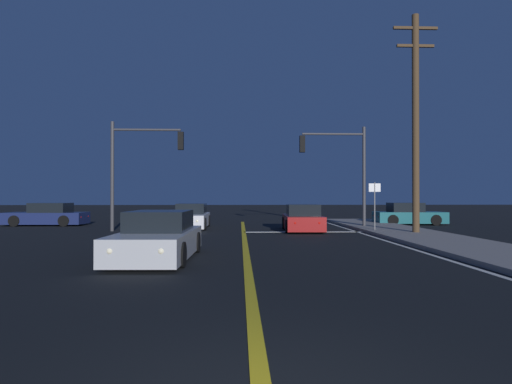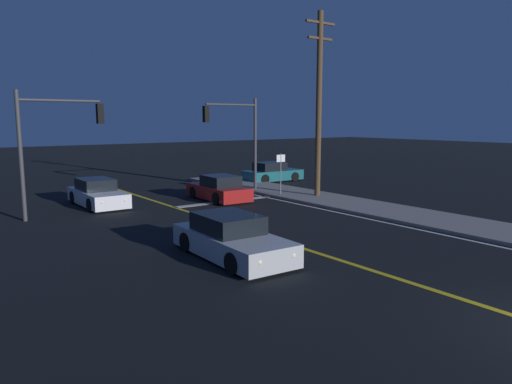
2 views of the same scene
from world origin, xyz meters
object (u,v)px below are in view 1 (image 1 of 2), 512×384
(car_side_waiting_white, at_px, (191,217))
(traffic_signal_near_right, at_px, (340,161))
(car_distant_tail_navy, at_px, (47,216))
(utility_pole_right, at_px, (416,120))
(traffic_signal_far_left, at_px, (139,158))
(car_mid_block_silver, at_px, (158,238))
(street_sign_corner, at_px, (375,199))
(car_lead_oncoming_teal, at_px, (408,215))
(car_following_oncoming_red, at_px, (303,219))

(car_side_waiting_white, bearing_deg, traffic_signal_near_right, 176.31)
(car_distant_tail_navy, bearing_deg, utility_pole_right, -108.94)
(traffic_signal_far_left, bearing_deg, traffic_signal_near_right, 7.58)
(car_mid_block_silver, bearing_deg, street_sign_corner, -134.63)
(car_lead_oncoming_teal, bearing_deg, street_sign_corner, -31.93)
(car_side_waiting_white, height_order, car_following_oncoming_red, same)
(traffic_signal_far_left, bearing_deg, car_mid_block_silver, -74.05)
(car_side_waiting_white, height_order, car_lead_oncoming_teal, same)
(car_mid_block_silver, distance_m, traffic_signal_near_right, 13.89)
(car_lead_oncoming_teal, relative_size, traffic_signal_near_right, 0.76)
(car_following_oncoming_red, height_order, car_lead_oncoming_teal, same)
(traffic_signal_far_left, height_order, utility_pole_right, utility_pole_right)
(car_lead_oncoming_teal, bearing_deg, traffic_signal_far_left, -72.09)
(car_following_oncoming_red, distance_m, car_mid_block_silver, 10.93)
(car_mid_block_silver, distance_m, car_lead_oncoming_teal, 18.88)
(car_mid_block_silver, xyz_separation_m, street_sign_corner, (8.74, 8.31, 1.04))
(car_following_oncoming_red, xyz_separation_m, traffic_signal_near_right, (2.30, 1.64, 3.09))
(utility_pole_right, bearing_deg, car_mid_block_silver, -146.00)
(traffic_signal_far_left, height_order, street_sign_corner, traffic_signal_far_left)
(utility_pole_right, bearing_deg, traffic_signal_far_left, 167.47)
(car_side_waiting_white, distance_m, car_lead_oncoming_teal, 13.21)
(car_following_oncoming_red, xyz_separation_m, traffic_signal_far_left, (-8.22, 0.24, 3.07))
(car_following_oncoming_red, xyz_separation_m, utility_pole_right, (4.70, -2.63, 4.57))
(car_side_waiting_white, xyz_separation_m, traffic_signal_near_right, (8.11, -0.53, 3.09))
(utility_pole_right, bearing_deg, car_following_oncoming_red, 150.75)
(car_side_waiting_white, height_order, street_sign_corner, street_sign_corner)
(traffic_signal_far_left, bearing_deg, car_following_oncoming_red, -1.65)
(car_mid_block_silver, bearing_deg, traffic_signal_far_left, -72.24)
(car_lead_oncoming_teal, xyz_separation_m, traffic_signal_far_left, (-15.41, -4.33, 3.07))
(car_side_waiting_white, xyz_separation_m, utility_pole_right, (10.51, -4.80, 4.57))
(car_mid_block_silver, xyz_separation_m, car_distant_tail_navy, (-9.14, 14.01, -0.00))
(car_following_oncoming_red, distance_m, car_distant_tail_navy, 15.27)
(car_following_oncoming_red, height_order, traffic_signal_near_right, traffic_signal_near_right)
(traffic_signal_near_right, distance_m, street_sign_corner, 3.61)
(traffic_signal_near_right, xyz_separation_m, traffic_signal_far_left, (-10.52, -1.40, -0.02))
(car_lead_oncoming_teal, height_order, traffic_signal_far_left, traffic_signal_far_left)
(traffic_signal_near_right, xyz_separation_m, utility_pole_right, (2.40, -4.27, 1.49))
(car_side_waiting_white, distance_m, street_sign_corner, 9.75)
(traffic_signal_near_right, relative_size, utility_pole_right, 0.56)
(traffic_signal_far_left, distance_m, street_sign_corner, 11.78)
(car_lead_oncoming_teal, height_order, utility_pole_right, utility_pole_right)
(car_following_oncoming_red, distance_m, traffic_signal_near_right, 4.19)
(car_lead_oncoming_teal, xyz_separation_m, car_distant_tail_navy, (-21.77, -0.04, 0.00))
(car_distant_tail_navy, relative_size, traffic_signal_near_right, 0.84)
(car_distant_tail_navy, bearing_deg, traffic_signal_near_right, -98.28)
(car_following_oncoming_red, xyz_separation_m, car_mid_block_silver, (-5.44, -9.48, 0.00))
(utility_pole_right, bearing_deg, traffic_signal_near_right, 119.32)
(car_side_waiting_white, height_order, car_distant_tail_navy, same)
(traffic_signal_near_right, xyz_separation_m, street_sign_corner, (1.00, -2.80, -2.05))
(car_side_waiting_white, height_order, traffic_signal_near_right, traffic_signal_near_right)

